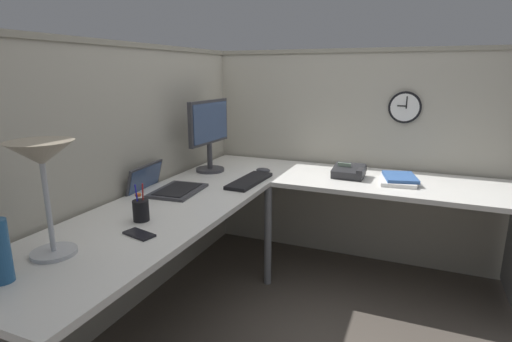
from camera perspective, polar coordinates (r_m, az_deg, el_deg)
name	(u,v)px	position (r m, az deg, el deg)	size (l,w,h in m)	color
ground_plane	(282,300)	(2.68, 3.73, -17.90)	(6.80, 6.80, 0.00)	#4C443D
cubicle_wall_back	(125,180)	(2.48, -18.29, -1.29)	(2.57, 0.12, 1.58)	#A8A393
cubicle_wall_right	(354,156)	(3.13, 13.79, 2.11)	(0.12, 2.37, 1.58)	#A8A393
desk	(283,215)	(2.27, 3.91, -6.32)	(2.35, 2.15, 0.73)	silver
monitor	(209,130)	(2.80, -6.71, 5.83)	(0.46, 0.20, 0.50)	#38383D
laptop	(163,187)	(2.43, -13.13, -2.19)	(0.37, 0.41, 0.22)	#38383D
keyboard	(249,181)	(2.54, -0.95, -1.41)	(0.43, 0.14, 0.02)	black
computer_mouse	(263,170)	(2.79, 1.04, 0.11)	(0.06, 0.10, 0.03)	#38383D
desk_lamp_dome	(42,163)	(1.65, -28.30, 1.02)	(0.24, 0.24, 0.44)	#B7BABF
pen_cup	(141,210)	(1.97, -16.16, -5.40)	(0.08, 0.08, 0.18)	black
cell_phone	(139,234)	(1.81, -16.39, -8.67)	(0.07, 0.14, 0.01)	black
office_phone	(350,172)	(2.73, 13.28, -0.14)	(0.20, 0.21, 0.11)	#232326
book_stack	(399,179)	(2.70, 19.77, -1.11)	(0.31, 0.25, 0.04)	silver
wall_clock	(405,107)	(2.99, 20.54, 8.54)	(0.04, 0.22, 0.22)	black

